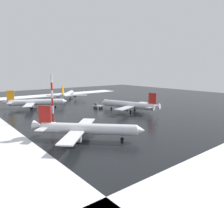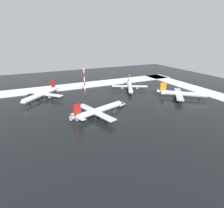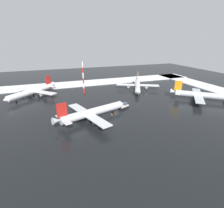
% 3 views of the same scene
% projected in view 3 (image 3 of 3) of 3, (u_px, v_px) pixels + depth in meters
% --- Properties ---
extents(ground_plane, '(240.00, 240.00, 0.00)m').
position_uv_depth(ground_plane, '(116.00, 108.00, 75.49)').
color(ground_plane, black).
extents(snow_bank_far, '(152.00, 16.00, 0.47)m').
position_uv_depth(snow_bank_far, '(90.00, 83.00, 119.54)').
color(snow_bank_far, white).
rests_on(snow_bank_far, ground_plane).
extents(airplane_parked_portside, '(29.65, 24.99, 9.03)m').
position_uv_depth(airplane_parked_portside, '(92.00, 112.00, 63.91)').
color(airplane_parked_portside, silver).
rests_on(airplane_parked_portside, ground_plane).
extents(airplane_distant_tail, '(23.78, 27.90, 8.96)m').
position_uv_depth(airplane_distant_tail, '(138.00, 85.00, 101.91)').
color(airplane_distant_tail, white).
rests_on(airplane_distant_tail, ground_plane).
extents(airplane_foreground_jet, '(25.19, 23.13, 9.07)m').
position_uv_depth(airplane_foreground_jet, '(202.00, 95.00, 83.69)').
color(airplane_foreground_jet, silver).
rests_on(airplane_foreground_jet, ground_plane).
extents(airplane_parked_starboard, '(24.31, 24.22, 9.20)m').
position_uv_depth(airplane_parked_starboard, '(33.00, 91.00, 89.49)').
color(airplane_parked_starboard, white).
rests_on(airplane_parked_starboard, ground_plane).
extents(pushback_tug, '(5.10, 4.01, 2.50)m').
position_uv_depth(pushback_tug, '(124.00, 106.00, 75.25)').
color(pushback_tug, silver).
rests_on(pushback_tug, ground_plane).
extents(ground_crew_beside_wing, '(0.36, 0.36, 1.71)m').
position_uv_depth(ground_crew_beside_wing, '(78.00, 117.00, 65.12)').
color(ground_crew_beside_wing, black).
rests_on(ground_crew_beside_wing, ground_plane).
extents(ground_crew_by_nose_gear, '(0.36, 0.36, 1.71)m').
position_uv_depth(ground_crew_by_nose_gear, '(112.00, 115.00, 66.46)').
color(ground_crew_by_nose_gear, black).
rests_on(ground_crew_by_nose_gear, ground_plane).
extents(antenna_mast, '(0.70, 0.70, 17.13)m').
position_uv_depth(antenna_mast, '(83.00, 78.00, 94.05)').
color(antenna_mast, red).
rests_on(antenna_mast, ground_plane).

